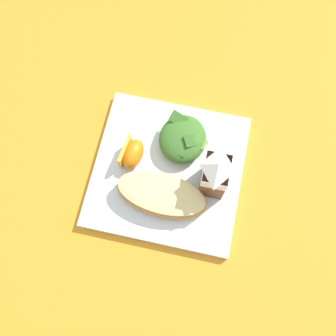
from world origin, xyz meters
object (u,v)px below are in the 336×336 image
Objects in this scene: cheesy_pizza_bread at (161,195)px; green_salad_pile at (183,139)px; white_plate at (168,171)px; milk_carton at (215,174)px; orange_wedge_front at (132,153)px.

green_salad_pile is at bearing 171.57° from cheesy_pizza_bread.
cheesy_pizza_bread is at bearing -8.43° from green_salad_pile.
white_plate is 0.06m from cheesy_pizza_bread.
orange_wedge_front is (-0.02, -0.16, -0.04)m from milk_carton.
green_salad_pile is 0.91× the size of milk_carton.
white_plate is at bearing 81.51° from orange_wedge_front.
white_plate is at bearing 178.73° from cheesy_pizza_bread.
green_salad_pile is at bearing -134.12° from milk_carton.
milk_carton is at bearing 45.88° from green_salad_pile.
cheesy_pizza_bread is 1.59× the size of milk_carton.
orange_wedge_front is at bearing -98.49° from white_plate.
white_plate is at bearing -14.89° from green_salad_pile.
milk_carton is (0.01, 0.09, 0.07)m from white_plate.
green_salad_pile is (-0.12, 0.02, 0.00)m from cheesy_pizza_bread.
milk_carton is 1.72× the size of orange_wedge_front.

